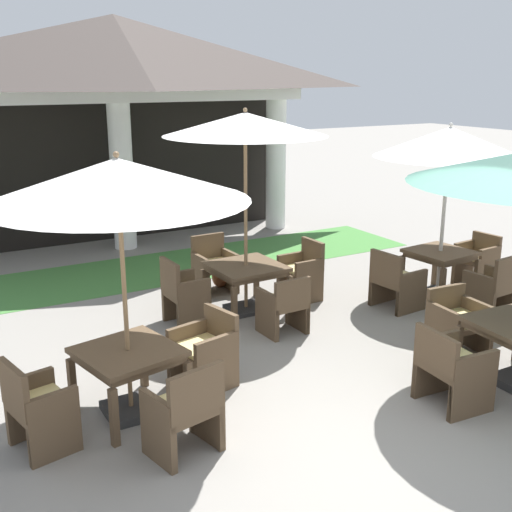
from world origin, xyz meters
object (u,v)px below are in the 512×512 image
Objects in this scene: patio_chair_mid_left_west at (396,282)px; patio_chair_mid_right_west at (452,368)px; patio_umbrella_near_foreground at (118,182)px; patio_chair_mid_left_south at (492,288)px; patio_chair_far_back_east at (302,272)px; patio_chair_far_back_north at (214,267)px; patio_umbrella_mid_left at (449,144)px; patio_table_far_back at (246,271)px; patio_chair_far_back_west at (183,294)px; patio_table_near_foreground at (128,358)px; patio_chair_near_foreground_west at (38,408)px; patio_chair_near_foreground_east at (205,351)px; patio_chair_near_foreground_south at (185,412)px; patio_chair_mid_left_east at (477,260)px; terracotta_urn at (220,276)px; patio_chair_mid_right_north at (457,322)px; patio_umbrella_far_back at (245,126)px; patio_table_mid_left at (440,257)px; patio_chair_far_back_south at (284,306)px.

patio_chair_mid_left_west reaches higher than patio_chair_mid_right_west.
patio_umbrella_near_foreground is 2.97× the size of patio_chair_mid_left_south.
patio_chair_far_back_east reaches higher than patio_chair_far_back_north.
patio_umbrella_mid_left is 2.97× the size of patio_chair_far_back_north.
patio_chair_far_back_west is (-1.00, -0.03, -0.17)m from patio_table_far_back.
patio_umbrella_near_foreground is 4.33m from patio_chair_far_back_north.
patio_umbrella_near_foreground is (0.00, 0.00, 1.77)m from patio_table_near_foreground.
patio_chair_near_foreground_west is 1.92m from patio_chair_near_foreground_east.
patio_chair_near_foreground_south reaches higher than patio_chair_mid_left_east.
patio_chair_mid_left_east is 1.92× the size of terracotta_urn.
patio_chair_mid_right_north is at bearing -6.35° from patio_chair_near_foreground_south.
patio_chair_mid_right_north is (4.02, -0.57, -0.22)m from patio_table_near_foreground.
patio_table_near_foreground is at bearing -129.57° from terracotta_urn.
patio_chair_far_back_east is at bearing 30.49° from patio_chair_near_foreground_south.
patio_chair_mid_left_east is at bearing 4.98° from patio_umbrella_mid_left.
patio_chair_far_back_west reaches higher than patio_chair_far_back_north.
patio_chair_mid_left_south is at bearing -31.87° from patio_umbrella_far_back.
patio_umbrella_near_foreground is 2.19m from patio_chair_near_foreground_west.
patio_chair_far_back_west is at bearing 53.66° from patio_umbrella_near_foreground.
patio_table_mid_left reaches higher than patio_table_far_back.
patio_umbrella_near_foreground is 3.19× the size of patio_chair_mid_left_east.
patio_umbrella_near_foreground is 6.12× the size of terracotta_urn.
patio_chair_near_foreground_south is 1.36m from patio_chair_near_foreground_east.
patio_chair_mid_left_south is 1.13× the size of patio_chair_mid_right_north.
patio_chair_mid_right_north is (-1.36, -1.65, -0.24)m from patio_table_mid_left.
patio_umbrella_far_back is 3.20× the size of patio_chair_far_back_east.
patio_umbrella_far_back is (-1.97, 1.00, 2.26)m from patio_chair_mid_left_west.
patio_chair_near_foreground_west reaches higher than patio_chair_far_back_south.
patio_umbrella_mid_left is (5.18, 2.02, 1.94)m from patio_chair_near_foreground_south.
patio_chair_far_back_east reaches higher than patio_chair_mid_left_west.
terracotta_urn is (-2.78, 2.06, -2.18)m from patio_umbrella_mid_left.
patio_chair_far_back_north is at bearing 91.58° from patio_table_far_back.
patio_chair_far_back_south is (1.03, -0.97, -0.05)m from patio_chair_far_back_west.
patio_chair_mid_left_east is 1.91m from patio_chair_mid_left_west.
patio_chair_mid_left_east reaches higher than terracotta_urn.
patio_chair_mid_left_east reaches higher than patio_chair_far_back_south.
patio_chair_near_foreground_west is at bearing -0.21° from patio_chair_mid_right_north.
patio_chair_mid_right_west is (2.02, -1.69, 0.02)m from patio_chair_near_foreground_east.
patio_chair_mid_right_west is at bearing -26.84° from patio_table_near_foreground.
patio_chair_mid_right_west is (3.89, -1.30, 0.01)m from patio_chair_near_foreground_west.
patio_chair_mid_left_west is at bearing -138.06° from patio_chair_far_back_east.
patio_chair_mid_left_west is at bearing 90.00° from patio_chair_mid_left_east.
patio_chair_far_back_south is (-3.84, -0.16, -0.03)m from patio_chair_mid_left_east.
patio_chair_far_back_west is at bearing 54.81° from patio_chair_near_foreground_south.
terracotta_urn is (0.15, 1.15, -2.48)m from patio_umbrella_far_back.
patio_chair_mid_left_south is at bearing -85.02° from patio_table_mid_left.
patio_chair_far_back_east is at bearing 153.94° from patio_umbrella_mid_left.
patio_chair_mid_left_south is at bearing -46.54° from terracotta_urn.
patio_umbrella_mid_left is (5.38, 1.08, 1.75)m from patio_table_near_foreground.
patio_chair_near_foreground_south is 1.08× the size of patio_chair_mid_left_east.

